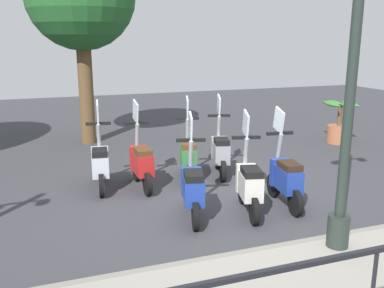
# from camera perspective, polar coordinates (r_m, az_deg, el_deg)

# --- Properties ---
(ground_plane) EXTENTS (28.00, 28.00, 0.00)m
(ground_plane) POSITION_cam_1_polar(r_m,az_deg,el_deg) (7.36, 4.22, -6.86)
(ground_plane) COLOR #38383D
(lamp_post_near) EXTENTS (0.26, 0.90, 4.40)m
(lamp_post_near) POSITION_cam_1_polar(r_m,az_deg,el_deg) (5.09, 20.45, 7.41)
(lamp_post_near) COLOR #232D28
(lamp_post_near) RESTS_ON promenade_walkway
(potted_palm) EXTENTS (1.06, 0.66, 1.05)m
(potted_palm) POSITION_cam_1_polar(r_m,az_deg,el_deg) (11.50, 18.99, 2.33)
(potted_palm) COLOR #9E5B3D
(potted_palm) RESTS_ON ground_plane
(scooter_near_0) EXTENTS (1.23, 0.44, 1.54)m
(scooter_near_0) POSITION_cam_1_polar(r_m,az_deg,el_deg) (6.90, 12.31, -4.32)
(scooter_near_0) COLOR black
(scooter_near_0) RESTS_ON ground_plane
(scooter_near_1) EXTENTS (1.21, 0.52, 1.54)m
(scooter_near_1) POSITION_cam_1_polar(r_m,az_deg,el_deg) (6.51, 7.59, -5.22)
(scooter_near_1) COLOR black
(scooter_near_1) RESTS_ON ground_plane
(scooter_near_2) EXTENTS (1.21, 0.52, 1.54)m
(scooter_near_2) POSITION_cam_1_polar(r_m,az_deg,el_deg) (6.29, 0.09, -5.80)
(scooter_near_2) COLOR black
(scooter_near_2) RESTS_ON ground_plane
(scooter_far_0) EXTENTS (1.21, 0.53, 1.54)m
(scooter_far_0) POSITION_cam_1_polar(r_m,az_deg,el_deg) (8.29, 3.80, -0.94)
(scooter_far_0) COLOR black
(scooter_far_0) RESTS_ON ground_plane
(scooter_far_1) EXTENTS (1.20, 0.54, 1.54)m
(scooter_far_1) POSITION_cam_1_polar(r_m,az_deg,el_deg) (7.99, -0.49, -1.49)
(scooter_far_1) COLOR black
(scooter_far_1) RESTS_ON ground_plane
(scooter_far_2) EXTENTS (1.23, 0.44, 1.54)m
(scooter_far_2) POSITION_cam_1_polar(r_m,az_deg,el_deg) (7.60, -6.77, -2.39)
(scooter_far_2) COLOR black
(scooter_far_2) RESTS_ON ground_plane
(scooter_far_3) EXTENTS (1.23, 0.44, 1.54)m
(scooter_far_3) POSITION_cam_1_polar(r_m,az_deg,el_deg) (7.67, -12.13, -2.47)
(scooter_far_3) COLOR black
(scooter_far_3) RESTS_ON ground_plane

